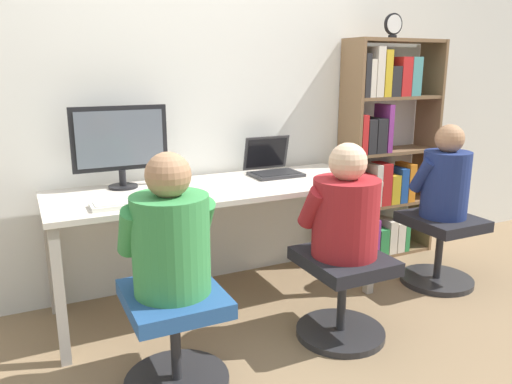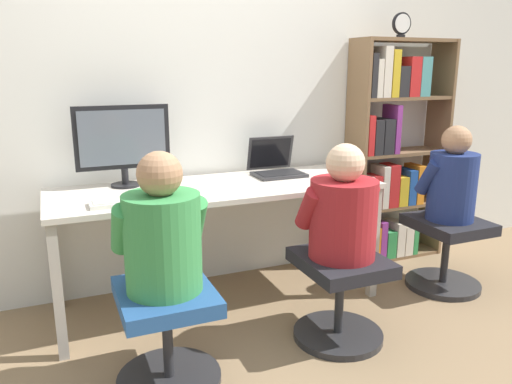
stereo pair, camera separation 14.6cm
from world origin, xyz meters
The scene contains 15 objects.
ground_plane centered at (0.00, 0.00, 0.00)m, with size 14.00×14.00×0.00m, color #846B4C.
wall_back centered at (0.00, 0.74, 1.30)m, with size 10.00×0.05×2.60m.
desk centered at (0.00, 0.34, 0.67)m, with size 1.93×0.67×0.74m.
desktop_monitor centered at (-0.50, 0.54, 1.01)m, with size 0.54×0.17×0.47m.
laptop centered at (0.45, 0.49, 0.80)m, with size 0.32×0.28×0.24m.
keyboard centered at (-0.52, 0.14, 0.76)m, with size 0.45×0.14×0.03m.
computer_mouse_by_keyboard centered at (-0.22, 0.16, 0.76)m, with size 0.06×0.10×0.03m.
office_chair_left centered at (-0.48, -0.36, 0.28)m, with size 0.48×0.48×0.47m.
office_chair_right centered at (0.46, -0.32, 0.28)m, with size 0.48×0.48×0.47m.
person_at_monitor centered at (-0.48, -0.36, 0.73)m, with size 0.41×0.34×0.62m.
person_at_laptop centered at (0.46, -0.32, 0.71)m, with size 0.42×0.34×0.59m.
bookshelf centered at (1.42, 0.55, 0.77)m, with size 0.76×0.26×1.62m.
desk_clock centered at (1.39, 0.50, 1.71)m, with size 0.14×0.03×0.16m.
office_chair_side centered at (1.45, -0.03, 0.28)m, with size 0.48×0.48×0.47m.
person_near_shelf centered at (1.45, -0.03, 0.73)m, with size 0.37×0.31×0.61m.
Camera 2 is at (-0.89, -2.40, 1.43)m, focal length 35.00 mm.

